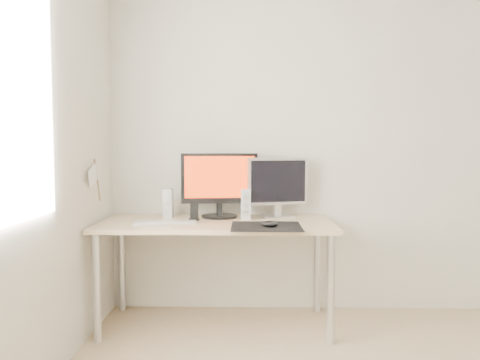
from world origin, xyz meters
name	(u,v)px	position (x,y,z in m)	size (l,w,h in m)	color
wall_back	(342,146)	(0.00, 1.75, 1.25)	(3.50, 3.50, 0.00)	white
mousepad	(266,226)	(-0.59, 1.18, 0.73)	(0.45, 0.40, 0.00)	black
mouse	(270,224)	(-0.57, 1.15, 0.75)	(0.11, 0.06, 0.04)	black
desk	(216,233)	(-0.93, 1.38, 0.65)	(1.60, 0.70, 0.73)	#D1B587
main_monitor	(219,183)	(-0.92, 1.56, 0.98)	(0.55, 0.29, 0.47)	black
second_monitor	(278,184)	(-0.50, 1.58, 0.97)	(0.44, 0.21, 0.43)	silver
speaker_left	(168,203)	(-1.29, 1.54, 0.84)	(0.07, 0.08, 0.21)	silver
speaker_right	(246,204)	(-0.73, 1.51, 0.84)	(0.07, 0.08, 0.21)	silver
keyboard	(165,223)	(-1.26, 1.28, 0.74)	(0.43, 0.16, 0.02)	#BEBEC0
phone_dock	(194,215)	(-1.09, 1.43, 0.77)	(0.07, 0.06, 0.13)	black
pennant	(94,177)	(-1.72, 1.24, 1.05)	(0.01, 0.23, 0.29)	#A57F54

